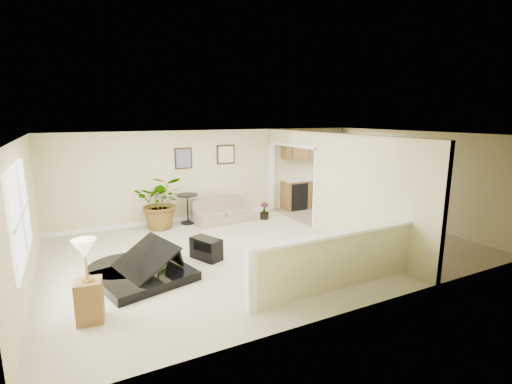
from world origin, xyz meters
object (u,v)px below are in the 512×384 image
piano_bench (206,249)px  small_plant (264,212)px  lamp_stand (88,287)px  loveseat (221,210)px  piano (140,246)px  accent_table (187,205)px  palm_plant (161,202)px

piano_bench → small_plant: 3.26m
lamp_stand → loveseat: bearing=47.9°
lamp_stand → piano: bearing=51.7°
accent_table → palm_plant: (-0.72, -0.12, 0.17)m
piano → loveseat: (2.65, 2.78, -0.28)m
accent_table → small_plant: size_ratio=1.69×
loveseat → small_plant: bearing=-20.6°
palm_plant → small_plant: size_ratio=3.23×
piano → accent_table: 3.50m
small_plant → accent_table: bearing=164.5°
piano_bench → loveseat: bearing=62.2°
accent_table → palm_plant: 0.75m
accent_table → palm_plant: palm_plant is taller
piano_bench → lamp_stand: lamp_stand is taller
small_plant → loveseat: bearing=163.8°
piano → small_plant: bearing=17.6°
loveseat → lamp_stand: 5.32m
lamp_stand → small_plant: bearing=37.1°
piano → lamp_stand: piano is taller
piano_bench → lamp_stand: (-2.27, -1.49, 0.30)m
palm_plant → accent_table: bearing=9.7°
piano_bench → small_plant: (2.49, 2.11, -0.02)m
piano → palm_plant: 3.07m
piano → loveseat: bearing=31.6°
piano_bench → loveseat: 2.78m
piano → piano_bench: (1.35, 0.33, -0.38)m
loveseat → accent_table: bearing=161.2°
piano_bench → piano: bearing=-166.4°
palm_plant → small_plant: bearing=-9.1°
piano_bench → small_plant: bearing=40.3°
piano → accent_table: piano is taller
small_plant → lamp_stand: lamp_stand is taller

